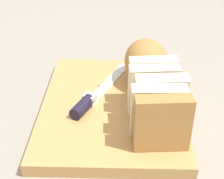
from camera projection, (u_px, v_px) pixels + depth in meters
ground_plane at (112, 111)px, 0.68m from camera, size 3.00×3.00×0.00m
cutting_board at (112, 107)px, 0.68m from camera, size 0.37×0.29×0.02m
bread_loaf at (151, 80)px, 0.65m from camera, size 0.30×0.12×0.10m
bread_knife at (90, 100)px, 0.66m from camera, size 0.23×0.12×0.02m
crumb_near_knife at (96, 96)px, 0.68m from camera, size 0.00×0.00×0.00m
crumb_near_loaf at (99, 85)px, 0.72m from camera, size 0.00×0.00×0.00m
crumb_stray_left at (131, 105)px, 0.65m from camera, size 0.01×0.01×0.01m
crumb_stray_right at (87, 100)px, 0.67m from camera, size 0.00×0.00×0.00m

